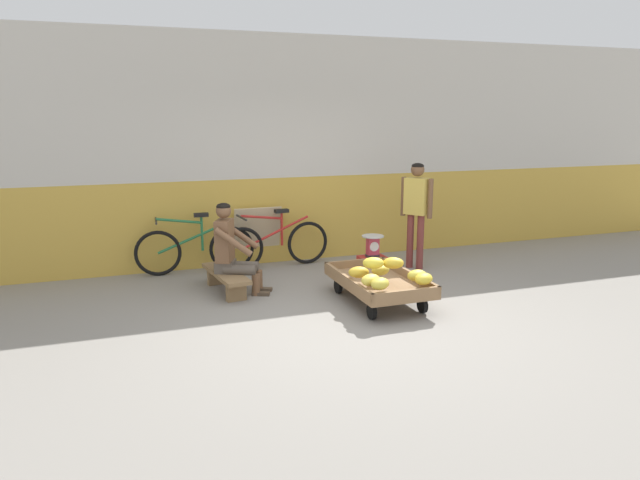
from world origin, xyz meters
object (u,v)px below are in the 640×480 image
at_px(plastic_crate, 372,267).
at_px(weighing_scale, 373,246).
at_px(bicycle_far_left, 275,244).
at_px(customer_adult, 416,204).
at_px(vendor_seated, 232,249).
at_px(banana_cart, 378,283).
at_px(sign_board, 257,236).
at_px(low_bench, 226,277).
at_px(bicycle_near_left, 195,249).

height_order(plastic_crate, weighing_scale, weighing_scale).
bearing_deg(bicycle_far_left, customer_adult, -20.91).
height_order(vendor_seated, weighing_scale, vendor_seated).
xyz_separation_m(banana_cart, sign_board, (-0.94, 2.24, 0.19)).
bearing_deg(plastic_crate, customer_adult, 18.04).
bearing_deg(weighing_scale, customer_adult, 18.11).
distance_m(low_bench, bicycle_far_left, 1.34).
xyz_separation_m(vendor_seated, sign_board, (0.62, 1.26, -0.13)).
relative_size(banana_cart, vendor_seated, 1.27).
relative_size(banana_cart, sign_board, 1.65).
bearing_deg(vendor_seated, sign_board, 63.88).
bearing_deg(weighing_scale, low_bench, 179.62).
distance_m(low_bench, plastic_crate, 2.02).
bearing_deg(sign_board, banana_cart, -67.26).
relative_size(bicycle_near_left, sign_board, 1.90).
bearing_deg(plastic_crate, banana_cart, -110.63).
xyz_separation_m(plastic_crate, sign_board, (-1.32, 1.24, 0.28)).
distance_m(low_bench, weighing_scale, 2.03).
bearing_deg(low_bench, bicycle_near_left, 102.82).
bearing_deg(vendor_seated, banana_cart, -32.05).
bearing_deg(vendor_seated, customer_adult, 5.90).
distance_m(low_bench, sign_board, 1.43).
xyz_separation_m(plastic_crate, bicycle_near_left, (-2.25, 1.05, 0.20)).
bearing_deg(plastic_crate, low_bench, 179.65).
bearing_deg(plastic_crate, vendor_seated, -179.30).
distance_m(weighing_scale, bicycle_far_left, 1.48).
relative_size(vendor_seated, customer_adult, 0.75).
height_order(bicycle_near_left, customer_adult, customer_adult).
bearing_deg(banana_cart, low_bench, 148.30).
height_order(low_bench, bicycle_near_left, bicycle_near_left).
height_order(banana_cart, customer_adult, customer_adult).
distance_m(low_bench, bicycle_near_left, 1.08).
relative_size(low_bench, bicycle_near_left, 0.68).
xyz_separation_m(weighing_scale, bicycle_near_left, (-2.25, 1.05, -0.10)).
distance_m(weighing_scale, bicycle_near_left, 2.49).
bearing_deg(customer_adult, weighing_scale, -161.89).
bearing_deg(bicycle_far_left, low_bench, -133.15).
bearing_deg(weighing_scale, banana_cart, -110.65).
bearing_deg(vendor_seated, weighing_scale, 0.67).
bearing_deg(vendor_seated, plastic_crate, 0.70).
bearing_deg(bicycle_near_left, weighing_scale, -25.08).
xyz_separation_m(low_bench, vendor_seated, (0.08, -0.04, 0.37)).
distance_m(plastic_crate, bicycle_near_left, 2.49).
distance_m(bicycle_near_left, bicycle_far_left, 1.15).
distance_m(sign_board, customer_adult, 2.38).
bearing_deg(customer_adult, plastic_crate, -161.96).
distance_m(banana_cart, low_bench, 1.93).
distance_m(plastic_crate, bicycle_far_left, 1.49).
bearing_deg(sign_board, vendor_seated, -116.12).
xyz_separation_m(banana_cart, low_bench, (-1.64, 1.01, -0.04)).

